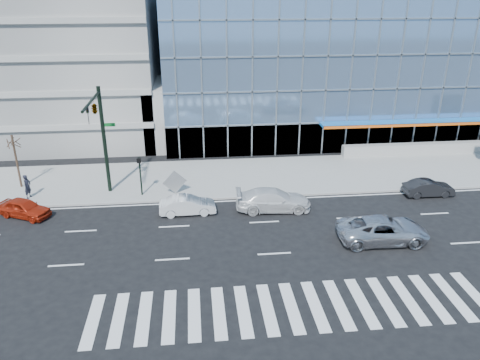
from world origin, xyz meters
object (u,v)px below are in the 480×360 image
object	(u,v)px
traffic_signal	(98,119)
tilted_panel	(175,182)
silver_suv	(383,230)
red_sedan	(24,208)
dark_sedan	(429,188)
white_sedan	(188,205)
street_tree_near	(13,142)
ped_signal_post	(140,170)
pedestrian	(27,186)
white_suv	(273,200)

from	to	relation	value
traffic_signal	tilted_panel	distance (m)	7.14
silver_suv	red_sedan	world-z (taller)	silver_suv
dark_sedan	tilted_panel	distance (m)	19.05
white_sedan	red_sedan	world-z (taller)	white_sedan
tilted_panel	silver_suv	bearing A→B (deg)	-44.53
street_tree_near	red_sedan	distance (m)	6.17
white_sedan	tilted_panel	bearing A→B (deg)	14.29
silver_suv	white_sedan	world-z (taller)	silver_suv
ped_signal_post	tilted_panel	distance (m)	2.70
street_tree_near	silver_suv	size ratio (longest dim) A/B	0.75
dark_sedan	white_sedan	bearing A→B (deg)	93.47
ped_signal_post	dark_sedan	xyz separation A→B (m)	(21.41, -2.01, -1.52)
pedestrian	silver_suv	bearing A→B (deg)	-93.11
traffic_signal	dark_sedan	xyz separation A→B (m)	(23.91, -1.64, -5.55)
white_suv	street_tree_near	bearing A→B (deg)	76.13
ped_signal_post	pedestrian	bearing A→B (deg)	177.35
dark_sedan	red_sedan	xyz separation A→B (m)	(-29.10, -0.43, 0.02)
street_tree_near	white_sedan	bearing A→B (deg)	-23.82
traffic_signal	red_sedan	size ratio (longest dim) A/B	2.15
ped_signal_post	white_sedan	distance (m)	4.88
white_suv	white_sedan	size ratio (longest dim) A/B	1.35
silver_suv	white_suv	xyz separation A→B (m)	(-6.00, 5.02, -0.02)
white_suv	dark_sedan	bearing A→B (deg)	-81.70
white_sedan	dark_sedan	world-z (taller)	white_sedan
ped_signal_post	red_sedan	bearing A→B (deg)	-162.43
street_tree_near	tilted_panel	xyz separation A→B (m)	(11.98, -2.50, -2.71)
silver_suv	white_suv	size ratio (longest dim) A/B	1.07
street_tree_near	dark_sedan	distance (m)	31.41
ped_signal_post	tilted_panel	xyz separation A→B (m)	(2.48, 0.06, -1.07)
ped_signal_post	silver_suv	bearing A→B (deg)	-27.92
pedestrian	tilted_panel	world-z (taller)	tilted_panel
street_tree_near	white_suv	xyz separation A→B (m)	(18.91, -5.70, -3.02)
tilted_panel	ped_signal_post	bearing A→B (deg)	169.23
street_tree_near	dark_sedan	size ratio (longest dim) A/B	1.13
white_suv	white_sedan	distance (m)	6.00
silver_suv	pedestrian	xyz separation A→B (m)	(-23.67, 8.55, 0.27)
silver_suv	tilted_panel	distance (m)	15.33
dark_sedan	ped_signal_post	bearing A→B (deg)	84.51
white_sedan	tilted_panel	size ratio (longest dim) A/B	2.98
white_suv	red_sedan	xyz separation A→B (m)	(-17.10, 0.71, -0.13)
red_sedan	pedestrian	xyz separation A→B (m)	(-0.57, 2.82, 0.41)
street_tree_near	white_suv	size ratio (longest dim) A/B	0.81
ped_signal_post	silver_suv	world-z (taller)	ped_signal_post
traffic_signal	silver_suv	bearing A→B (deg)	-23.51
ped_signal_post	traffic_signal	bearing A→B (deg)	-171.48
silver_suv	dark_sedan	world-z (taller)	silver_suv
pedestrian	tilted_panel	bearing A→B (deg)	-74.99
silver_suv	dark_sedan	xyz separation A→B (m)	(6.00, 6.16, -0.16)
traffic_signal	red_sedan	bearing A→B (deg)	-158.35
dark_sedan	red_sedan	size ratio (longest dim) A/B	1.00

